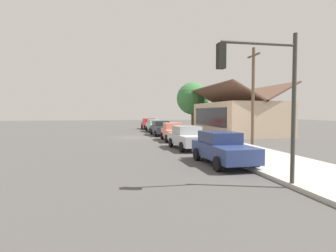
% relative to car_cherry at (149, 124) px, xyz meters
% --- Properties ---
extents(ground_plane, '(120.00, 120.00, 0.00)m').
position_rel_car_cherry_xyz_m(ground_plane, '(13.38, -2.84, -0.82)').
color(ground_plane, '#4C4947').
extents(sidewalk_curb, '(60.00, 4.20, 0.16)m').
position_rel_car_cherry_xyz_m(sidewalk_curb, '(13.38, 2.76, -0.74)').
color(sidewalk_curb, '#B2AFA8').
rests_on(sidewalk_curb, ground).
extents(car_cherry, '(4.75, 2.14, 1.59)m').
position_rel_car_cherry_xyz_m(car_cherry, '(0.00, 0.00, 0.00)').
color(car_cherry, red).
rests_on(car_cherry, ground).
extents(car_seafoam, '(4.80, 2.03, 1.59)m').
position_rel_car_cherry_xyz_m(car_seafoam, '(5.97, 0.00, -0.00)').
color(car_seafoam, '#9ED1BC').
rests_on(car_seafoam, ground).
extents(car_charcoal, '(4.56, 2.09, 1.59)m').
position_rel_car_cherry_xyz_m(car_charcoal, '(11.45, -0.09, -0.00)').
color(car_charcoal, '#2D3035').
rests_on(car_charcoal, ground).
extents(car_coral, '(4.55, 2.06, 1.59)m').
position_rel_car_cherry_xyz_m(car_coral, '(17.17, 0.06, -0.00)').
color(car_coral, '#EA8C75').
rests_on(car_coral, ground).
extents(car_silver, '(4.50, 2.20, 1.59)m').
position_rel_car_cherry_xyz_m(car_silver, '(22.87, -0.12, -0.00)').
color(car_silver, silver).
rests_on(car_silver, ground).
extents(car_navy, '(4.63, 2.07, 1.59)m').
position_rel_car_cherry_xyz_m(car_navy, '(28.71, 0.05, -0.00)').
color(car_navy, navy).
rests_on(car_navy, ground).
extents(storefront_building, '(13.36, 7.20, 5.62)m').
position_rel_car_cherry_xyz_m(storefront_building, '(10.73, 9.14, 1.16)').
color(storefront_building, '#CCB293').
rests_on(storefront_building, ground).
extents(shade_tree, '(4.73, 4.73, 6.92)m').
position_rel_car_cherry_xyz_m(shade_tree, '(1.95, 6.23, 3.72)').
color(shade_tree, brown).
rests_on(shade_tree, ground).
extents(traffic_light_main, '(0.37, 2.79, 5.20)m').
position_rel_car_cherry_xyz_m(traffic_light_main, '(33.22, -0.30, 2.68)').
color(traffic_light_main, '#383833').
rests_on(traffic_light_main, ground).
extents(utility_pole_wooden, '(1.80, 0.24, 7.50)m').
position_rel_car_cherry_xyz_m(utility_pole_wooden, '(21.71, 5.36, 3.11)').
color(utility_pole_wooden, brown).
rests_on(utility_pole_wooden, ground).
extents(fire_hydrant_red, '(0.22, 0.22, 0.71)m').
position_rel_car_cherry_xyz_m(fire_hydrant_red, '(5.84, 1.36, -0.32)').
color(fire_hydrant_red, red).
rests_on(fire_hydrant_red, sidewalk_curb).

